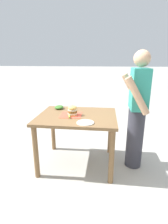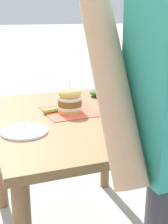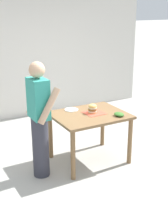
{
  "view_description": "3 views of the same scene",
  "coord_description": "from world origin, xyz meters",
  "px_view_note": "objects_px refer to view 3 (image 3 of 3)",
  "views": [
    {
      "loc": [
        2.38,
        0.39,
        1.57
      ],
      "look_at": [
        0.0,
        0.1,
        0.84
      ],
      "focal_mm": 28.0,
      "sensor_mm": 36.0,
      "label": 1
    },
    {
      "loc": [
        0.52,
        1.52,
        1.32
      ],
      "look_at": [
        0.0,
        0.1,
        0.84
      ],
      "focal_mm": 50.0,
      "sensor_mm": 36.0,
      "label": 2
    },
    {
      "loc": [
        -3.94,
        2.31,
        2.38
      ],
      "look_at": [
        0.0,
        0.1,
        0.84
      ],
      "focal_mm": 50.0,
      "sensor_mm": 36.0,
      "label": 3
    }
  ],
  "objects_px": {
    "patio_table": "(90,122)",
    "side_plate_with_forks": "(71,110)",
    "side_salad": "(119,114)",
    "sandwich": "(92,108)",
    "diner_across_table": "(40,119)",
    "pickle_spear": "(90,110)"
  },
  "relations": [
    {
      "from": "patio_table",
      "to": "side_plate_with_forks",
      "type": "xyz_separation_m",
      "value": [
        0.32,
        0.15,
        0.13
      ]
    },
    {
      "from": "sandwich",
      "to": "side_plate_with_forks",
      "type": "distance_m",
      "value": 0.37
    },
    {
      "from": "side_salad",
      "to": "diner_across_table",
      "type": "relative_size",
      "value": 0.11
    },
    {
      "from": "side_plate_with_forks",
      "to": "diner_across_table",
      "type": "bearing_deg",
      "value": 118.35
    },
    {
      "from": "side_salad",
      "to": "diner_across_table",
      "type": "bearing_deg",
      "value": 78.69
    },
    {
      "from": "patio_table",
      "to": "pickle_spear",
      "type": "relative_size",
      "value": 13.12
    },
    {
      "from": "pickle_spear",
      "to": "side_plate_with_forks",
      "type": "bearing_deg",
      "value": 52.18
    },
    {
      "from": "patio_table",
      "to": "sandwich",
      "type": "bearing_deg",
      "value": -69.95
    },
    {
      "from": "patio_table",
      "to": "diner_across_table",
      "type": "height_order",
      "value": "diner_across_table"
    },
    {
      "from": "side_salad",
      "to": "diner_across_table",
      "type": "xyz_separation_m",
      "value": [
        0.24,
        1.19,
        0.06
      ]
    },
    {
      "from": "diner_across_table",
      "to": "sandwich",
      "type": "bearing_deg",
      "value": -84.93
    },
    {
      "from": "side_salad",
      "to": "diner_across_table",
      "type": "height_order",
      "value": "diner_across_table"
    },
    {
      "from": "sandwich",
      "to": "side_salad",
      "type": "distance_m",
      "value": 0.43
    },
    {
      "from": "side_plate_with_forks",
      "to": "diner_across_table",
      "type": "distance_m",
      "value": 0.79
    },
    {
      "from": "side_plate_with_forks",
      "to": "patio_table",
      "type": "bearing_deg",
      "value": -153.91
    },
    {
      "from": "side_plate_with_forks",
      "to": "side_salad",
      "type": "bearing_deg",
      "value": -140.72
    },
    {
      "from": "sandwich",
      "to": "side_plate_with_forks",
      "type": "bearing_deg",
      "value": 36.91
    },
    {
      "from": "sandwich",
      "to": "diner_across_table",
      "type": "relative_size",
      "value": 0.11
    },
    {
      "from": "patio_table",
      "to": "side_plate_with_forks",
      "type": "bearing_deg",
      "value": 26.09
    },
    {
      "from": "pickle_spear",
      "to": "side_salad",
      "type": "bearing_deg",
      "value": -148.61
    },
    {
      "from": "side_salad",
      "to": "pickle_spear",
      "type": "bearing_deg",
      "value": 31.39
    },
    {
      "from": "patio_table",
      "to": "side_plate_with_forks",
      "type": "distance_m",
      "value": 0.38
    }
  ]
}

